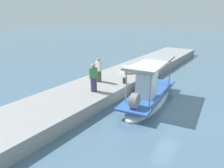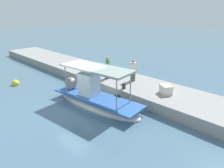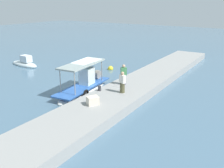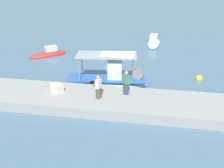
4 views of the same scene
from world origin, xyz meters
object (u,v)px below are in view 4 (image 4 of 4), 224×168
at_px(main_fishing_boat, 108,79).
at_px(mooring_bollard, 95,84).
at_px(fisherman_by_crate, 126,84).
at_px(cargo_crate, 57,88).
at_px(marker_buoy, 199,78).
at_px(moored_boat_near, 154,43).
at_px(moored_boat_mid, 48,54).
at_px(fisherman_near_bollard, 98,88).

xyz_separation_m(main_fishing_boat, mooring_bollard, (-0.57, -2.01, 0.44)).
xyz_separation_m(fisherman_by_crate, cargo_crate, (-4.73, -0.43, -0.48)).
distance_m(fisherman_by_crate, marker_buoy, 7.47).
bearing_deg(main_fishing_boat, moored_boat_near, 74.06).
distance_m(marker_buoy, moored_boat_near, 10.23).
bearing_deg(fisherman_by_crate, moored_boat_mid, 136.14).
distance_m(main_fishing_boat, fisherman_by_crate, 3.43).
relative_size(fisherman_near_bollard, moored_boat_near, 0.38).
relative_size(fisherman_near_bollard, fisherman_by_crate, 0.96).
relative_size(fisherman_near_bollard, cargo_crate, 2.19).
bearing_deg(cargo_crate, moored_boat_near, 66.88).
bearing_deg(cargo_crate, moored_boat_mid, 115.37).
xyz_separation_m(moored_boat_near, moored_boat_mid, (-10.62, -5.60, -0.09)).
bearing_deg(fisherman_near_bollard, marker_buoy, 38.62).
bearing_deg(fisherman_by_crate, mooring_bollard, 161.68).
relative_size(moored_boat_near, moored_boat_mid, 1.13).
relative_size(mooring_bollard, moored_boat_mid, 0.10).
bearing_deg(fisherman_by_crate, marker_buoy, 41.50).
xyz_separation_m(fisherman_by_crate, moored_boat_near, (1.56, 14.30, -1.21)).
xyz_separation_m(fisherman_near_bollard, cargo_crate, (-3.01, 0.47, -0.45)).
bearing_deg(moored_boat_near, marker_buoy, -67.28).
bearing_deg(marker_buoy, mooring_bollard, -152.26).
xyz_separation_m(marker_buoy, moored_boat_mid, (-14.57, 3.84, 0.03)).
relative_size(fisherman_by_crate, moored_boat_near, 0.39).
bearing_deg(fisherman_by_crate, moored_boat_near, 83.79).
distance_m(fisherman_near_bollard, marker_buoy, 9.34).
height_order(main_fishing_boat, marker_buoy, main_fishing_boat).
distance_m(marker_buoy, moored_boat_mid, 15.07).
distance_m(cargo_crate, moored_boat_near, 16.03).
bearing_deg(moored_boat_near, fisherman_near_bollard, -102.17).
bearing_deg(mooring_bollard, moored_boat_near, 74.07).
bearing_deg(moored_boat_mid, mooring_bollard, -49.62).
distance_m(cargo_crate, marker_buoy, 11.56).
bearing_deg(moored_boat_mid, cargo_crate, -64.63).
relative_size(cargo_crate, moored_boat_mid, 0.19).
relative_size(fisherman_by_crate, marker_buoy, 2.85).
relative_size(marker_buoy, moored_boat_near, 0.14).
xyz_separation_m(main_fishing_boat, fisherman_by_crate, (1.73, -2.78, 1.02)).
distance_m(fisherman_near_bollard, mooring_bollard, 1.85).
bearing_deg(marker_buoy, moored_boat_mid, 165.25).
relative_size(main_fishing_boat, fisherman_by_crate, 3.86).
height_order(main_fishing_boat, fisherman_by_crate, main_fishing_boat).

